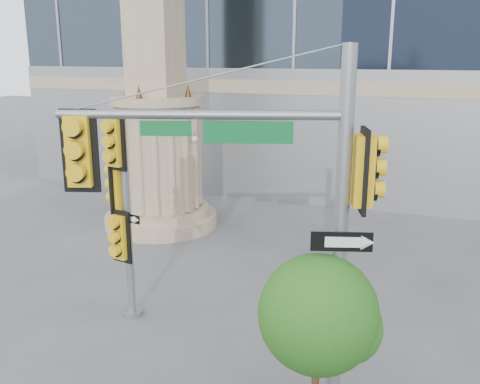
% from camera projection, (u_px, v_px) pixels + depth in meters
% --- Properties ---
extents(ground, '(120.00, 120.00, 0.00)m').
position_uv_depth(ground, '(217.00, 382.00, 11.17)').
color(ground, '#545456').
rests_on(ground, ground).
extents(monument, '(4.40, 4.40, 16.60)m').
position_uv_depth(monument, '(156.00, 85.00, 19.92)').
color(monument, tan).
rests_on(monument, ground).
extents(main_signal_pole, '(5.16, 1.93, 6.83)m').
position_uv_depth(main_signal_pole, '(269.00, 201.00, 9.07)').
color(main_signal_pole, slate).
rests_on(main_signal_pole, ground).
extents(secondary_signal_pole, '(0.93, 0.81, 5.36)m').
position_uv_depth(secondary_signal_pole, '(121.00, 200.00, 13.17)').
color(secondary_signal_pole, slate).
rests_on(secondary_signal_pole, ground).
extents(street_tree, '(2.15, 2.10, 3.35)m').
position_uv_depth(street_tree, '(320.00, 319.00, 9.26)').
color(street_tree, tan).
rests_on(street_tree, ground).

